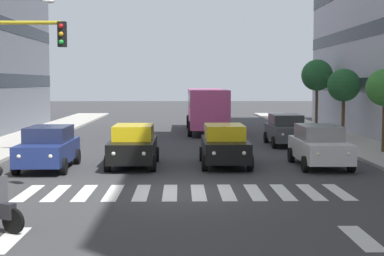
{
  "coord_description": "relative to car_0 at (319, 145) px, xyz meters",
  "views": [
    {
      "loc": [
        0.11,
        18.25,
        3.5
      ],
      "look_at": [
        -0.36,
        -5.72,
        1.61
      ],
      "focal_mm": 54.39,
      "sensor_mm": 36.0,
      "label": 1
    }
  ],
  "objects": [
    {
      "name": "lane_arrow_0",
      "position": [
        1.69,
        11.08,
        -0.88
      ],
      "size": [
        0.5,
        2.2,
        0.01
      ],
      "primitive_type": "cube",
      "color": "silver",
      "rests_on": "ground_plane"
    },
    {
      "name": "crosswalk_markings",
      "position": [
        5.65,
        5.58,
        -0.88
      ],
      "size": [
        10.35,
        2.8,
        0.01
      ],
      "color": "silver",
      "rests_on": "ground_plane"
    },
    {
      "name": "bus_behind_traffic",
      "position": [
        3.91,
        -17.09,
        0.97
      ],
      "size": [
        2.78,
        10.5,
        3.0
      ],
      "color": "#DB5193",
      "rests_on": "ground_plane"
    },
    {
      "name": "car_0",
      "position": [
        0.0,
        0.0,
        0.0
      ],
      "size": [
        2.02,
        4.44,
        1.72
      ],
      "color": "silver",
      "rests_on": "ground_plane"
    },
    {
      "name": "street_tree_3",
      "position": [
        -4.13,
        -18.13,
        3.1
      ],
      "size": [
        2.27,
        2.27,
        5.0
      ],
      "color": "#513823",
      "rests_on": "sidewalk_left"
    },
    {
      "name": "car_3",
      "position": [
        11.09,
        0.46,
        0.0
      ],
      "size": [
        2.02,
        4.44,
        1.72
      ],
      "color": "navy",
      "rests_on": "ground_plane"
    },
    {
      "name": "ground_plane",
      "position": [
        5.65,
        5.58,
        -0.89
      ],
      "size": [
        180.0,
        180.0,
        0.0
      ],
      "primitive_type": "plane",
      "color": "#38383A"
    },
    {
      "name": "car_row2_0",
      "position": [
        -0.1,
        -8.2,
        0.0
      ],
      "size": [
        2.02,
        4.44,
        1.72
      ],
      "color": "#474C51",
      "rests_on": "ground_plane"
    },
    {
      "name": "street_lamp_right",
      "position": [
        13.71,
        -2.8,
        3.67
      ],
      "size": [
        2.81,
        0.28,
        7.23
      ],
      "color": "#4C6B56",
      "rests_on": "sidewalk_right"
    },
    {
      "name": "lane_arrow_1",
      "position": [
        9.6,
        11.08,
        -0.88
      ],
      "size": [
        0.5,
        2.2,
        0.01
      ],
      "primitive_type": "cube",
      "color": "silver",
      "rests_on": "ground_plane"
    },
    {
      "name": "car_2",
      "position": [
        7.73,
        -0.3,
        0.0
      ],
      "size": [
        2.02,
        4.44,
        1.72
      ],
      "color": "black",
      "rests_on": "ground_plane"
    },
    {
      "name": "street_tree_2",
      "position": [
        -4.09,
        -11.07,
        2.42
      ],
      "size": [
        1.98,
        1.98,
        4.17
      ],
      "color": "#513823",
      "rests_on": "sidewalk_left"
    },
    {
      "name": "car_1",
      "position": [
        3.91,
        -0.37,
        0.0
      ],
      "size": [
        2.02,
        4.44,
        1.72
      ],
      "color": "black",
      "rests_on": "ground_plane"
    }
  ]
}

